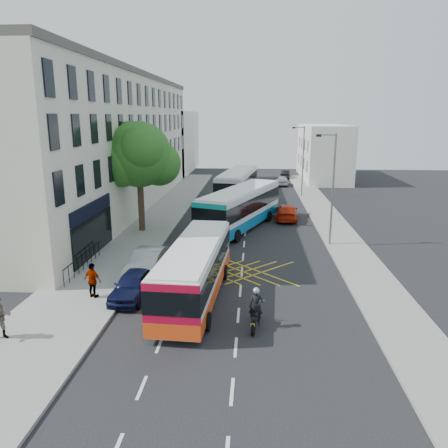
% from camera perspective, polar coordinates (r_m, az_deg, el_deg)
% --- Properties ---
extents(ground, '(120.00, 120.00, 0.00)m').
position_cam_1_polar(ground, '(21.49, 1.89, -11.82)').
color(ground, black).
rests_on(ground, ground).
extents(pavement_left, '(5.00, 70.00, 0.15)m').
position_cam_1_polar(pavement_left, '(36.72, -10.62, -0.89)').
color(pavement_left, gray).
rests_on(pavement_left, ground).
extents(pavement_right, '(3.00, 70.00, 0.15)m').
position_cam_1_polar(pavement_right, '(36.22, 14.72, -1.32)').
color(pavement_right, gray).
rests_on(pavement_right, ground).
extents(terrace_main, '(8.30, 45.00, 13.50)m').
position_cam_1_polar(terrace_main, '(46.27, -14.76, 10.32)').
color(terrace_main, beige).
rests_on(terrace_main, ground).
extents(terrace_far, '(8.00, 20.00, 10.00)m').
position_cam_1_polar(terrace_far, '(75.89, -7.33, 10.58)').
color(terrace_far, silver).
rests_on(terrace_far, ground).
extents(building_right, '(6.00, 18.00, 8.00)m').
position_cam_1_polar(building_right, '(68.34, 12.80, 9.15)').
color(building_right, silver).
rests_on(building_right, ground).
extents(street_tree, '(6.30, 5.70, 8.80)m').
position_cam_1_polar(street_tree, '(35.63, -11.10, 8.80)').
color(street_tree, '#382619').
rests_on(street_tree, pavement_left).
extents(lamp_near, '(1.45, 0.15, 8.00)m').
position_cam_1_polar(lamp_near, '(32.18, 13.89, 5.12)').
color(lamp_near, slate).
rests_on(lamp_near, pavement_right).
extents(lamp_far, '(1.45, 0.15, 8.00)m').
position_cam_1_polar(lamp_far, '(51.85, 10.18, 8.53)').
color(lamp_far, slate).
rests_on(lamp_far, pavement_right).
extents(railings, '(0.08, 5.60, 1.14)m').
position_cam_1_polar(railings, '(28.07, -17.95, -4.63)').
color(railings, black).
rests_on(railings, pavement_left).
extents(bus_near, '(3.05, 10.64, 2.96)m').
position_cam_1_polar(bus_near, '(22.85, -3.80, -5.99)').
color(bus_near, silver).
rests_on(bus_near, ground).
extents(bus_mid, '(6.90, 12.33, 3.41)m').
position_cam_1_polar(bus_mid, '(36.85, 2.17, 2.14)').
color(bus_mid, silver).
rests_on(bus_mid, ground).
extents(bus_far, '(4.43, 12.30, 3.39)m').
position_cam_1_polar(bus_far, '(49.19, 1.76, 5.13)').
color(bus_far, silver).
rests_on(bus_far, ground).
extents(motorbike, '(0.75, 2.18, 1.94)m').
position_cam_1_polar(motorbike, '(20.02, 4.20, -10.98)').
color(motorbike, black).
rests_on(motorbike, ground).
extents(parked_car_blue, '(1.96, 4.28, 1.42)m').
position_cam_1_polar(parked_car_blue, '(23.63, -11.77, -7.77)').
color(parked_car_blue, black).
rests_on(parked_car_blue, ground).
extents(parked_car_silver, '(2.12, 4.90, 1.57)m').
position_cam_1_polar(parked_car_silver, '(26.57, -9.90, -5.04)').
color(parked_car_silver, '#A2A3A9').
rests_on(parked_car_silver, ground).
extents(red_hatchback, '(2.28, 5.00, 1.42)m').
position_cam_1_polar(red_hatchback, '(40.61, 8.17, 1.55)').
color(red_hatchback, '#AE1E07').
rests_on(red_hatchback, ground).
extents(distant_car_grey, '(2.06, 4.44, 1.23)m').
position_cam_1_polar(distant_car_grey, '(60.51, 1.96, 5.68)').
color(distant_car_grey, '#3A3D41').
rests_on(distant_car_grey, ground).
extents(distant_car_silver, '(1.65, 3.98, 1.35)m').
position_cam_1_polar(distant_car_silver, '(60.76, 7.61, 5.65)').
color(distant_car_silver, '#A1A4A9').
rests_on(distant_car_silver, ground).
extents(distant_car_dark, '(1.81, 4.06, 1.29)m').
position_cam_1_polar(distant_car_dark, '(67.97, 8.04, 6.49)').
color(distant_car_dark, black).
rests_on(distant_car_dark, ground).
extents(pedestrian_far, '(1.18, 0.84, 1.85)m').
position_cam_1_polar(pedestrian_far, '(23.70, -16.77, -7.07)').
color(pedestrian_far, gray).
rests_on(pedestrian_far, pavement_left).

